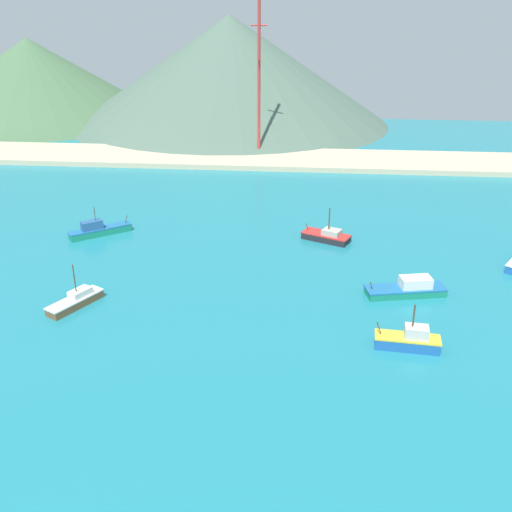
% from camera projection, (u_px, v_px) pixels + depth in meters
% --- Properties ---
extents(ground, '(260.00, 280.00, 0.50)m').
position_uv_depth(ground, '(139.00, 341.00, 68.23)').
color(ground, teal).
extents(fishing_boat_0, '(8.43, 6.09, 5.70)m').
position_uv_depth(fishing_boat_0, '(327.00, 236.00, 95.57)').
color(fishing_boat_0, '#232328').
rests_on(fishing_boat_0, ground).
extents(fishing_boat_3, '(5.77, 8.03, 5.84)m').
position_uv_depth(fishing_boat_3, '(76.00, 300.00, 75.29)').
color(fishing_boat_3, brown).
rests_on(fishing_boat_3, ground).
extents(fishing_boat_4, '(9.68, 8.04, 5.12)m').
position_uv_depth(fishing_boat_4, '(98.00, 230.00, 97.69)').
color(fishing_boat_4, '#198466').
rests_on(fishing_boat_4, ground).
extents(fishing_boat_7, '(7.55, 3.05, 5.64)m').
position_uv_depth(fishing_boat_7, '(409.00, 340.00, 66.10)').
color(fishing_boat_7, '#1E5BA8').
rests_on(fishing_boat_7, ground).
extents(fishing_boat_8, '(11.17, 5.22, 2.51)m').
position_uv_depth(fishing_boat_8, '(408.00, 289.00, 78.12)').
color(fishing_boat_8, '#198466').
rests_on(fishing_boat_8, ground).
extents(beach_strip, '(247.00, 18.64, 1.20)m').
position_uv_depth(beach_strip, '(231.00, 158.00, 142.95)').
color(beach_strip, '#C6B793').
rests_on(beach_strip, ground).
extents(hill_west, '(81.55, 81.55, 25.10)m').
position_uv_depth(hill_west, '(32.00, 78.00, 190.11)').
color(hill_west, '#476B47').
rests_on(hill_west, ground).
extents(hill_central, '(99.63, 99.63, 32.30)m').
position_uv_depth(hill_central, '(230.00, 70.00, 180.19)').
color(hill_central, '#4C6656').
rests_on(hill_central, ground).
extents(radio_tower, '(3.77, 3.02, 37.72)m').
position_uv_depth(radio_tower, '(259.00, 78.00, 137.84)').
color(radio_tower, '#B7332D').
rests_on(radio_tower, ground).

